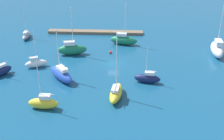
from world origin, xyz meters
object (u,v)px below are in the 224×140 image
at_px(mooring_buoy_red, 110,52).
at_px(sailboat_gray_far_south, 26,35).
at_px(sailboat_navy_lone_north, 1,71).
at_px(sailboat_yellow_near_pier, 116,93).
at_px(sailboat_white_off_beacon, 36,63).
at_px(sailboat_green_along_channel, 124,40).
at_px(sailboat_yellow_east_end, 44,103).
at_px(sailboat_navy_west_end, 147,78).
at_px(sailboat_green_far_north, 72,49).
at_px(sailboat_blue_lone_south, 61,74).
at_px(pier_dock, 95,32).
at_px(sailboat_white_mid_basin, 217,49).

bearing_deg(mooring_buoy_red, sailboat_gray_far_south, -20.39).
bearing_deg(sailboat_navy_lone_north, sailboat_yellow_near_pier, 110.64).
bearing_deg(sailboat_white_off_beacon, sailboat_green_along_channel, 14.23).
bearing_deg(sailboat_yellow_east_end, sailboat_navy_west_end, -150.27).
xyz_separation_m(sailboat_yellow_east_end, sailboat_green_far_north, (-1.05, -23.05, 0.30)).
height_order(sailboat_navy_west_end, sailboat_blue_lone_south, sailboat_blue_lone_south).
xyz_separation_m(sailboat_yellow_east_end, sailboat_yellow_near_pier, (-12.73, -4.07, -0.02)).
bearing_deg(sailboat_navy_west_end, sailboat_yellow_near_pier, 52.89).
xyz_separation_m(sailboat_yellow_near_pier, mooring_buoy_red, (2.24, -20.18, -0.84)).
bearing_deg(pier_dock, sailboat_green_along_channel, 136.76).
xyz_separation_m(pier_dock, sailboat_navy_west_end, (-13.67, 27.85, 0.65)).
bearing_deg(sailboat_navy_lone_north, sailboat_gray_far_south, -139.14).
bearing_deg(sailboat_blue_lone_south, sailboat_green_far_north, -41.87).
relative_size(pier_dock, sailboat_white_mid_basin, 2.20).
xyz_separation_m(sailboat_navy_west_end, sailboat_green_along_channel, (5.30, -19.98, 0.31)).
bearing_deg(sailboat_blue_lone_south, sailboat_navy_lone_north, 43.43).
bearing_deg(sailboat_green_along_channel, sailboat_gray_far_south, -176.19).
relative_size(pier_dock, sailboat_white_off_beacon, 3.12).
bearing_deg(pier_dock, sailboat_gray_far_south, 14.42).
bearing_deg(sailboat_yellow_east_end, sailboat_white_mid_basin, -144.84).
bearing_deg(sailboat_blue_lone_south, mooring_buoy_red, -76.16).
bearing_deg(sailboat_yellow_near_pier, sailboat_yellow_east_end, 115.67).
distance_m(sailboat_yellow_near_pier, sailboat_navy_lone_north, 26.16).
height_order(sailboat_blue_lone_south, sailboat_navy_lone_north, sailboat_blue_lone_south).
relative_size(sailboat_navy_west_end, mooring_buoy_red, 12.48).
bearing_deg(pier_dock, sailboat_yellow_east_end, 82.12).
bearing_deg(sailboat_navy_west_end, pier_dock, -55.78).
bearing_deg(sailboat_navy_lone_north, sailboat_white_mid_basin, 142.17).
bearing_deg(sailboat_white_off_beacon, pier_dock, 41.26).
xyz_separation_m(pier_dock, mooring_buoy_red, (-5.22, 13.84, -0.08)).
bearing_deg(mooring_buoy_red, sailboat_yellow_east_end, 66.60).
bearing_deg(sailboat_green_along_channel, sailboat_navy_west_end, -65.05).
distance_m(sailboat_green_far_north, sailboat_blue_lone_south, 12.61).
bearing_deg(mooring_buoy_red, sailboat_green_along_channel, -117.86).
distance_m(sailboat_blue_lone_south, sailboat_navy_lone_north, 13.38).
height_order(sailboat_blue_lone_south, mooring_buoy_red, sailboat_blue_lone_south).
bearing_deg(sailboat_white_mid_basin, sailboat_gray_far_south, 82.33).
xyz_separation_m(sailboat_navy_west_end, sailboat_blue_lone_south, (17.94, -0.21, 0.31)).
distance_m(pier_dock, mooring_buoy_red, 14.79).
relative_size(sailboat_blue_lone_south, mooring_buoy_red, 17.17).
xyz_separation_m(sailboat_navy_west_end, mooring_buoy_red, (8.45, -14.01, -0.73)).
xyz_separation_m(sailboat_green_far_north, sailboat_navy_lone_north, (13.37, 11.46, -0.38)).
xyz_separation_m(sailboat_white_off_beacon, sailboat_green_far_north, (-6.95, -7.18, 0.45)).
bearing_deg(sailboat_navy_west_end, sailboat_blue_lone_south, 7.42).
bearing_deg(sailboat_yellow_east_end, sailboat_blue_lone_south, -94.15).
bearing_deg(sailboat_blue_lone_south, sailboat_green_along_channel, -74.25).
bearing_deg(sailboat_blue_lone_south, pier_dock, -50.43).
height_order(sailboat_green_far_north, sailboat_green_along_channel, sailboat_green_far_north).
distance_m(pier_dock, sailboat_green_far_north, 15.66).
relative_size(sailboat_green_far_north, sailboat_blue_lone_south, 1.08).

